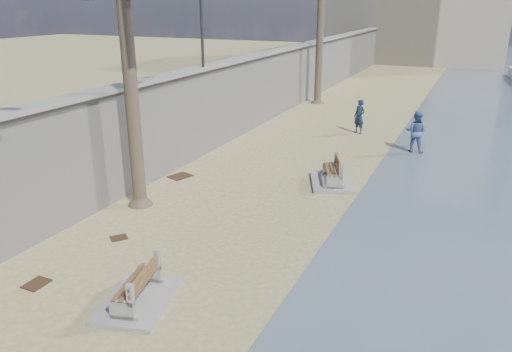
% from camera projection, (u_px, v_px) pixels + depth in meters
% --- Properties ---
extents(seawall, '(0.45, 70.00, 3.50)m').
position_uv_depth(seawall, '(275.00, 84.00, 27.70)').
color(seawall, gray).
rests_on(seawall, ground_plane).
extents(wall_cap, '(0.80, 70.00, 0.12)m').
position_uv_depth(wall_cap, '(275.00, 51.00, 27.11)').
color(wall_cap, gray).
rests_on(wall_cap, seawall).
extents(bench_near, '(1.78, 2.24, 0.83)m').
position_uv_depth(bench_near, '(137.00, 288.00, 10.62)').
color(bench_near, gray).
rests_on(bench_near, ground_plane).
extents(bench_far, '(2.08, 2.45, 0.87)m').
position_uv_depth(bench_far, '(332.00, 174.00, 17.60)').
color(bench_far, gray).
rests_on(bench_far, ground_plane).
extents(person_a, '(0.83, 0.74, 1.92)m').
position_uv_depth(person_a, '(360.00, 114.00, 24.10)').
color(person_a, '#15243B').
rests_on(person_a, ground_plane).
extents(person_b, '(1.01, 0.81, 1.98)m').
position_uv_depth(person_b, '(416.00, 129.00, 21.12)').
color(person_b, '#485C95').
rests_on(person_b, ground_plane).
extents(debris_b, '(0.45, 0.56, 0.03)m').
position_uv_depth(debris_b, '(37.00, 284.00, 11.44)').
color(debris_b, '#382616').
rests_on(debris_b, ground_plane).
extents(debris_c, '(0.86, 0.96, 0.03)m').
position_uv_depth(debris_c, '(180.00, 176.00, 18.43)').
color(debris_c, '#382616').
rests_on(debris_c, ground_plane).
extents(debris_d, '(0.56, 0.57, 0.03)m').
position_uv_depth(debris_d, '(119.00, 238.00, 13.65)').
color(debris_d, '#382616').
rests_on(debris_d, ground_plane).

